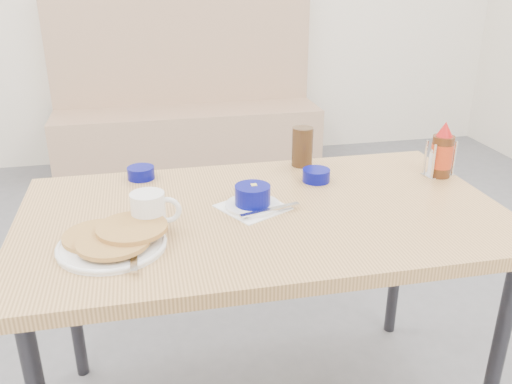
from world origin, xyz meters
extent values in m
cube|color=tan|center=(0.00, 2.72, 0.23)|extent=(1.90, 0.55, 0.45)
cube|color=tan|center=(0.00, 2.94, 0.72)|extent=(1.90, 0.12, 1.00)
cube|color=#2D2D33|center=(0.00, 2.72, 0.04)|extent=(1.90, 0.55, 0.08)
cube|color=tan|center=(0.00, 0.25, 0.74)|extent=(1.40, 0.80, 0.04)
cylinder|color=#2D2D33|center=(0.62, -0.07, 0.36)|extent=(0.04, 0.04, 0.72)
cylinder|color=#2D2D33|center=(-0.62, 0.57, 0.36)|extent=(0.04, 0.04, 0.72)
cylinder|color=#2D2D33|center=(0.62, 0.57, 0.36)|extent=(0.04, 0.04, 0.72)
cylinder|color=white|center=(-0.43, 0.11, 0.77)|extent=(0.27, 0.27, 0.01)
cylinder|color=tan|center=(-0.46, 0.14, 0.78)|extent=(0.18, 0.18, 0.01)
cylinder|color=tan|center=(-0.42, 0.08, 0.79)|extent=(0.18, 0.18, 0.01)
cylinder|color=tan|center=(-0.37, 0.12, 0.80)|extent=(0.18, 0.18, 0.01)
cube|color=silver|center=(-0.37, 0.01, 0.78)|extent=(0.02, 0.12, 0.00)
cylinder|color=white|center=(-0.33, 0.20, 0.81)|extent=(0.09, 0.09, 0.10)
cylinder|color=black|center=(-0.33, 0.20, 0.86)|extent=(0.08, 0.08, 0.00)
torus|color=white|center=(-0.28, 0.19, 0.81)|extent=(0.08, 0.02, 0.08)
cube|color=white|center=(-0.03, 0.27, 0.76)|extent=(0.23, 0.23, 0.00)
cylinder|color=white|center=(-0.03, 0.27, 0.77)|extent=(0.16, 0.16, 0.01)
cylinder|color=#04086D|center=(-0.03, 0.27, 0.80)|extent=(0.10, 0.10, 0.06)
cylinder|color=white|center=(-0.03, 0.27, 0.82)|extent=(0.09, 0.09, 0.01)
cube|color=#F4DB60|center=(-0.02, 0.27, 0.83)|extent=(0.02, 0.02, 0.01)
cube|color=silver|center=(0.01, 0.22, 0.78)|extent=(0.19, 0.07, 0.00)
cylinder|color=#04086D|center=(-0.34, 0.58, 0.78)|extent=(0.09, 0.09, 0.04)
cylinder|color=#04086D|center=(0.22, 0.43, 0.78)|extent=(0.09, 0.09, 0.04)
cylinder|color=#3A2412|center=(0.22, 0.59, 0.83)|extent=(0.09, 0.09, 0.14)
cube|color=silver|center=(0.64, 0.40, 0.76)|extent=(0.11, 0.08, 0.00)
cylinder|color=silver|center=(0.60, 0.37, 0.82)|extent=(0.01, 0.01, 0.12)
cylinder|color=silver|center=(0.69, 0.39, 0.82)|extent=(0.01, 0.01, 0.12)
cylinder|color=silver|center=(0.59, 0.41, 0.82)|extent=(0.01, 0.01, 0.12)
cylinder|color=silver|center=(0.68, 0.43, 0.82)|extent=(0.01, 0.01, 0.12)
cylinder|color=silver|center=(0.62, 0.40, 0.80)|extent=(0.03, 0.03, 0.08)
cylinder|color=#3F3326|center=(0.66, 0.40, 0.80)|extent=(0.03, 0.03, 0.08)
cylinder|color=#47230F|center=(0.64, 0.39, 0.83)|extent=(0.07, 0.07, 0.14)
cylinder|color=#CD4417|center=(0.64, 0.39, 0.83)|extent=(0.07, 0.07, 0.08)
cone|color=red|center=(0.64, 0.39, 0.92)|extent=(0.05, 0.05, 0.05)
camera|label=1|loc=(-0.32, -1.15, 1.42)|focal=38.00mm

